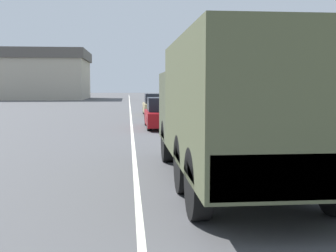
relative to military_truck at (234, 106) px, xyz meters
name	(u,v)px	position (x,y,z in m)	size (l,w,h in m)	color
ground_plane	(130,111)	(-2.06, 26.78, -1.67)	(180.00, 180.00, 0.00)	#4C4C4F
lane_centre_stripe	(130,111)	(-2.06, 26.78, -1.67)	(0.12, 120.00, 0.00)	silver
sidewalk_right	(183,110)	(2.44, 26.78, -1.61)	(1.80, 120.00, 0.12)	#9E9B93
grass_strip_right	(234,110)	(6.84, 26.78, -1.66)	(7.00, 120.00, 0.02)	olive
military_truck	(234,106)	(0.00, 0.00, 0.00)	(2.57, 7.67, 2.99)	#474C38
car_nearest_ahead	(164,114)	(-0.47, 12.21, -0.99)	(1.77, 4.19, 1.51)	maroon
car_second_ahead	(157,105)	(-0.19, 21.37, -0.98)	(1.89, 4.27, 1.53)	tan
pickup_truck	(320,115)	(5.70, 8.03, -0.78)	(2.00, 5.66, 1.86)	silver
building_distant	(30,75)	(-17.52, 59.11, 2.13)	(18.11, 14.40, 7.50)	#B2A893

